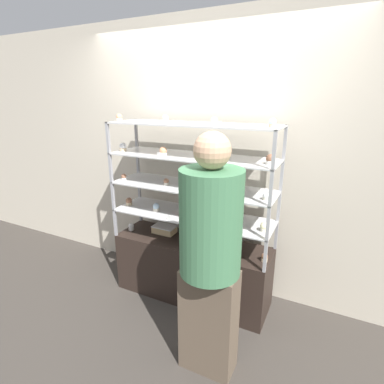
{
  "coord_description": "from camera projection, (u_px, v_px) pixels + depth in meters",
  "views": [
    {
      "loc": [
        1.12,
        -2.27,
        1.89
      ],
      "look_at": [
        0.0,
        0.0,
        1.08
      ],
      "focal_mm": 28.0,
      "sensor_mm": 36.0,
      "label": 1
    }
  ],
  "objects": [
    {
      "name": "ground_plane",
      "position": [
        192.0,
        295.0,
        2.99
      ],
      "size": [
        20.0,
        20.0,
        0.0
      ],
      "primitive_type": "plane",
      "color": "#38332D"
    },
    {
      "name": "back_wall",
      "position": [
        209.0,
        160.0,
        2.91
      ],
      "size": [
        8.0,
        0.05,
        2.6
      ],
      "color": "beige",
      "rests_on": "ground_plane"
    },
    {
      "name": "display_base",
      "position": [
        192.0,
        269.0,
        2.9
      ],
      "size": [
        1.48,
        0.44,
        0.59
      ],
      "color": "black",
      "rests_on": "ground_plane"
    },
    {
      "name": "display_riser_lower",
      "position": [
        192.0,
        216.0,
        2.73
      ],
      "size": [
        1.48,
        0.44,
        0.27
      ],
      "color": "#99999E",
      "rests_on": "display_base"
    },
    {
      "name": "display_riser_middle",
      "position": [
        192.0,
        188.0,
        2.65
      ],
      "size": [
        1.48,
        0.44,
        0.27
      ],
      "color": "#99999E",
      "rests_on": "display_riser_lower"
    },
    {
      "name": "display_riser_upper",
      "position": [
        192.0,
        158.0,
        2.57
      ],
      "size": [
        1.48,
        0.44,
        0.27
      ],
      "color": "#99999E",
      "rests_on": "display_riser_middle"
    },
    {
      "name": "display_riser_top",
      "position": [
        192.0,
        125.0,
        2.48
      ],
      "size": [
        1.48,
        0.44,
        0.27
      ],
      "color": "#99999E",
      "rests_on": "display_riser_upper"
    },
    {
      "name": "layer_cake_centerpiece",
      "position": [
        192.0,
        209.0,
        2.71
      ],
      "size": [
        0.17,
        0.17,
        0.11
      ],
      "color": "#C66660",
      "rests_on": "display_riser_lower"
    },
    {
      "name": "sheet_cake_frosted",
      "position": [
        164.0,
        229.0,
        2.98
      ],
      "size": [
        0.23,
        0.14,
        0.07
      ],
      "color": "#DBBC84",
      "rests_on": "display_base"
    },
    {
      "name": "cupcake_0",
      "position": [
        131.0,
        227.0,
        3.04
      ],
      "size": [
        0.06,
        0.06,
        0.07
      ],
      "color": "white",
      "rests_on": "display_base"
    },
    {
      "name": "cupcake_1",
      "position": [
        212.0,
        246.0,
        2.66
      ],
      "size": [
        0.06,
        0.06,
        0.07
      ],
      "color": "beige",
      "rests_on": "display_base"
    },
    {
      "name": "cupcake_2",
      "position": [
        264.0,
        257.0,
        2.46
      ],
      "size": [
        0.06,
        0.06,
        0.07
      ],
      "color": "#CCB28C",
      "rests_on": "display_base"
    },
    {
      "name": "price_tag_0",
      "position": [
        207.0,
        255.0,
        2.53
      ],
      "size": [
        0.04,
        0.0,
        0.04
      ],
      "color": "white",
      "rests_on": "display_base"
    },
    {
      "name": "cupcake_3",
      "position": [
        129.0,
        202.0,
        2.96
      ],
      "size": [
        0.06,
        0.06,
        0.08
      ],
      "color": "#CCB28C",
      "rests_on": "display_riser_lower"
    },
    {
      "name": "cupcake_4",
      "position": [
        156.0,
        207.0,
        2.81
      ],
      "size": [
        0.06,
        0.06,
        0.08
      ],
      "color": "beige",
      "rests_on": "display_riser_lower"
    },
    {
      "name": "cupcake_5",
      "position": [
        223.0,
        222.0,
        2.49
      ],
      "size": [
        0.06,
        0.06,
        0.08
      ],
      "color": "beige",
      "rests_on": "display_riser_lower"
    },
    {
      "name": "cupcake_6",
      "position": [
        264.0,
        227.0,
        2.38
      ],
      "size": [
        0.06,
        0.06,
        0.08
      ],
      "color": "beige",
      "rests_on": "display_riser_lower"
    },
    {
      "name": "price_tag_1",
      "position": [
        169.0,
        218.0,
        2.6
      ],
      "size": [
        0.04,
        0.0,
        0.04
      ],
      "color": "white",
      "rests_on": "display_riser_lower"
    },
    {
      "name": "cupcake_7",
      "position": [
        124.0,
        177.0,
        2.83
      ],
      "size": [
        0.05,
        0.05,
        0.06
      ],
      "color": "white",
      "rests_on": "display_riser_middle"
    },
    {
      "name": "cupcake_8",
      "position": [
        166.0,
        182.0,
        2.67
      ],
      "size": [
        0.05,
        0.05,
        0.06
      ],
      "color": "beige",
      "rests_on": "display_riser_middle"
    },
    {
      "name": "cupcake_9",
      "position": [
        211.0,
        189.0,
        2.47
      ],
      "size": [
        0.05,
        0.05,
        0.06
      ],
      "color": "beige",
      "rests_on": "display_riser_middle"
    },
    {
      "name": "cupcake_10",
      "position": [
        266.0,
        196.0,
        2.28
      ],
      "size": [
        0.05,
        0.05,
        0.06
      ],
      "color": "beige",
      "rests_on": "display_riser_middle"
    },
    {
      "name": "price_tag_2",
      "position": [
        183.0,
        190.0,
        2.46
      ],
      "size": [
        0.04,
        0.0,
        0.04
      ],
      "color": "white",
      "rests_on": "display_riser_middle"
    },
    {
      "name": "cupcake_11",
      "position": [
        123.0,
        147.0,
        2.77
      ],
      "size": [
        0.06,
        0.06,
        0.08
      ],
      "color": "#CCB28C",
      "rests_on": "display_riser_upper"
    },
    {
      "name": "cupcake_12",
      "position": [
        163.0,
        152.0,
        2.54
      ],
      "size": [
        0.06,
        0.06,
        0.08
      ],
      "color": "white",
      "rests_on": "display_riser_upper"
    },
    {
      "name": "cupcake_13",
      "position": [
        215.0,
        155.0,
        2.41
      ],
      "size": [
        0.06,
        0.06,
        0.08
      ],
      "color": "#CCB28C",
      "rests_on": "display_riser_upper"
    },
    {
      "name": "cupcake_14",
      "position": [
        270.0,
        160.0,
        2.22
      ],
      "size": [
        0.06,
        0.06,
        0.08
      ],
      "color": "white",
      "rests_on": "display_riser_upper"
    },
    {
      "name": "price_tag_3",
      "position": [
        159.0,
        155.0,
        2.47
      ],
      "size": [
        0.04,
        0.0,
        0.04
      ],
      "color": "white",
      "rests_on": "display_riser_upper"
    },
    {
      "name": "cupcake_15",
      "position": [
        119.0,
        118.0,
        2.68
      ],
      "size": [
        0.05,
        0.05,
        0.07
      ],
      "color": "white",
      "rests_on": "display_riser_top"
    },
    {
      "name": "cupcake_16",
      "position": [
        165.0,
        119.0,
        2.53
      ],
      "size": [
        0.05,
        0.05,
        0.07
      ],
      "color": "white",
      "rests_on": "display_riser_top"
    },
    {
      "name": "cupcake_17",
      "position": [
        214.0,
        121.0,
        2.28
      ],
      "size": [
        0.05,
        0.05,
        0.07
      ],
      "color": "white",
      "rests_on": "display_riser_top"
    },
    {
      "name": "cupcake_18",
      "position": [
        273.0,
        123.0,
        2.15
      ],
      "size": [
        0.05,
        0.05,
        0.07
      ],
      "color": "#CCB28C",
      "rests_on": "display_riser_top"
    },
    {
      "name": "price_tag_4",
      "position": [
        219.0,
        124.0,
        2.17
      ],
      "size": [
        0.04,
        0.0,
        0.04
      ],
      "color": "white",
      "rests_on": "display_riser_top"
    },
    {
      "name": "customer_figure",
      "position": [
        210.0,
        255.0,
        1.93
      ],
      "size": [
        0.4,
        0.4,
        1.71
      ],
      "color": "brown",
      "rests_on": "ground_plane"
    }
  ]
}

